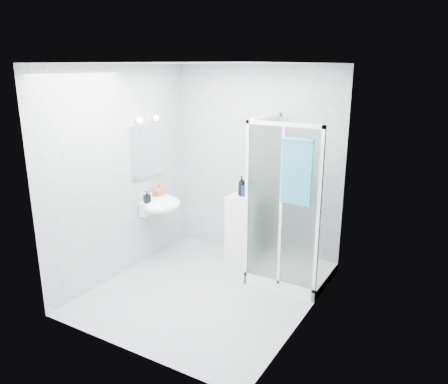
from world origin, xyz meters
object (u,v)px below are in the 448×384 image
Objects in this scene: soap_dispenser_black at (147,197)px; storage_cabinet at (244,228)px; wall_basin at (161,205)px; soap_dispenser_orange at (159,190)px; shampoo_bottle_a at (242,186)px; hand_towel at (297,170)px; shampoo_bottle_b at (247,188)px; shower_enclosure at (285,246)px.

storage_cabinet is at bearing 36.25° from soap_dispenser_black.
soap_dispenser_orange is (-0.12, 0.14, 0.15)m from wall_basin.
hand_towel is at bearing -32.85° from shampoo_bottle_a.
wall_basin is at bearing -48.35° from soap_dispenser_orange.
shampoo_bottle_b is at bearing 20.52° from soap_dispenser_orange.
shampoo_bottle_a is (-0.04, -0.00, 0.59)m from storage_cabinet.
hand_towel reaches higher than soap_dispenser_black.
soap_dispenser_black is (-1.06, -0.75, -0.09)m from shampoo_bottle_b.
shower_enclosure is 2.80× the size of hand_towel.
shower_enclosure is 0.92m from shampoo_bottle_b.
storage_cabinet is at bearing 30.28° from wall_basin.
storage_cabinet is 4.02× the size of shampoo_bottle_b.
wall_basin is at bearing 177.46° from hand_towel.
hand_towel is at bearing -6.26° from soap_dispenser_orange.
storage_cabinet is at bearing 176.34° from shampoo_bottle_b.
hand_towel reaches higher than wall_basin.
shampoo_bottle_a is 1.13m from soap_dispenser_orange.
hand_towel is 2.13m from soap_dispenser_orange.
shampoo_bottle_a is 1.67× the size of soap_dispenser_black.
soap_dispenser_orange reaches higher than wall_basin.
hand_towel reaches higher than soap_dispenser_orange.
shampoo_bottle_a is 1.24m from soap_dispenser_black.
shampoo_bottle_b reaches higher than wall_basin.
shower_enclosure reaches higher than shampoo_bottle_b.
shampoo_bottle_b is at bearing 159.97° from shower_enclosure.
shampoo_bottle_b reaches higher than soap_dispenser_black.
shower_enclosure reaches higher than shampoo_bottle_a.
soap_dispenser_orange is 1.02× the size of soap_dispenser_black.
soap_dispenser_orange is (-1.04, -0.42, -0.11)m from shampoo_bottle_a.
hand_towel is at bearing -34.85° from shampoo_bottle_b.
shampoo_bottle_b is 1.30m from soap_dispenser_black.
shampoo_bottle_b is (-0.66, 0.24, 0.59)m from shower_enclosure.
wall_basin is 1.16m from shampoo_bottle_b.
shower_enclosure is at bearing 16.40° from soap_dispenser_black.
shampoo_bottle_a is at bearing 161.79° from shower_enclosure.
soap_dispenser_orange is 0.33m from soap_dispenser_black.
shampoo_bottle_a is at bearing 147.15° from hand_towel.
storage_cabinet is 1.56m from hand_towel.
shower_enclosure is 12.40× the size of soap_dispenser_black.
wall_basin is 0.78× the size of hand_towel.
shower_enclosure is 0.98m from shampoo_bottle_a.
shampoo_bottle_b is at bearing -0.35° from shampoo_bottle_a.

